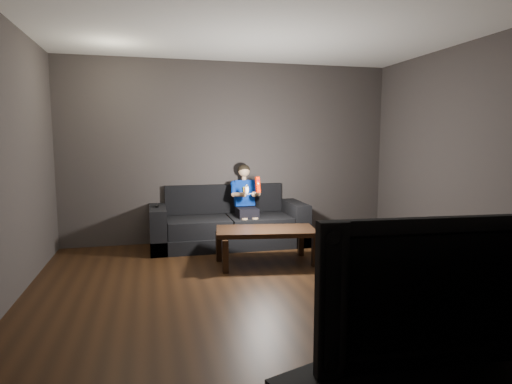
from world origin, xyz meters
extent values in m
plane|color=black|center=(0.00, 0.00, 0.00)|extent=(5.00, 5.00, 0.00)
cube|color=#3F3A37|center=(0.00, 2.50, 1.35)|extent=(5.00, 0.04, 2.70)
cube|color=#3F3A37|center=(0.00, -2.50, 1.35)|extent=(5.00, 0.04, 2.70)
cube|color=#3F3A37|center=(2.50, 0.00, 1.35)|extent=(0.04, 5.00, 2.70)
cube|color=white|center=(0.00, 0.00, 2.70)|extent=(5.00, 5.00, 0.02)
cube|color=black|center=(-0.12, 2.16, 0.10)|extent=(2.24, 0.97, 0.19)
cube|color=black|center=(-0.57, 2.06, 0.31)|extent=(0.88, 0.68, 0.23)
cube|color=black|center=(0.33, 2.06, 0.31)|extent=(0.88, 0.68, 0.23)
cube|color=black|center=(-0.12, 2.53, 0.65)|extent=(1.79, 0.22, 0.44)
cube|color=black|center=(-1.13, 2.16, 0.31)|extent=(0.22, 0.97, 0.61)
cube|color=black|center=(0.89, 2.16, 0.31)|extent=(0.22, 0.97, 0.61)
cube|color=black|center=(0.14, 2.04, 0.49)|extent=(0.29, 0.36, 0.13)
cube|color=navy|center=(0.14, 2.23, 0.75)|extent=(0.29, 0.20, 0.40)
cube|color=yellow|center=(0.14, 2.15, 0.81)|extent=(0.09, 0.09, 0.10)
cube|color=red|center=(0.14, 2.15, 0.81)|extent=(0.06, 0.06, 0.06)
cylinder|color=#E0AF7D|center=(0.14, 2.23, 0.97)|extent=(0.07, 0.07, 0.06)
sphere|color=#E0AF7D|center=(0.14, 2.23, 1.08)|extent=(0.17, 0.17, 0.17)
ellipsoid|color=black|center=(0.14, 2.24, 1.10)|extent=(0.18, 0.18, 0.15)
cylinder|color=navy|center=(-0.04, 2.17, 0.82)|extent=(0.08, 0.22, 0.18)
cylinder|color=navy|center=(0.31, 2.17, 0.82)|extent=(0.08, 0.22, 0.18)
cylinder|color=#E0AF7D|center=(0.01, 2.01, 0.78)|extent=(0.13, 0.23, 0.10)
cylinder|color=#E0AF7D|center=(0.27, 2.01, 0.78)|extent=(0.13, 0.23, 0.10)
sphere|color=#E0AF7D|center=(0.06, 1.92, 0.77)|extent=(0.08, 0.08, 0.08)
sphere|color=#E0AF7D|center=(0.22, 1.92, 0.77)|extent=(0.08, 0.08, 0.08)
cylinder|color=#E0AF7D|center=(0.06, 1.85, 0.28)|extent=(0.09, 0.09, 0.33)
cylinder|color=#E0AF7D|center=(0.21, 1.85, 0.28)|extent=(0.09, 0.09, 0.33)
cube|color=red|center=(0.22, 1.72, 0.93)|extent=(0.07, 0.09, 0.22)
cube|color=maroon|center=(0.22, 1.69, 0.99)|extent=(0.04, 0.02, 0.03)
cylinder|color=white|center=(0.22, 1.69, 0.91)|extent=(0.02, 0.01, 0.02)
ellipsoid|color=white|center=(0.06, 1.72, 0.87)|extent=(0.06, 0.09, 0.14)
cylinder|color=black|center=(0.06, 1.69, 0.92)|extent=(0.02, 0.01, 0.02)
cube|color=black|center=(-1.13, 2.11, 0.62)|extent=(0.06, 0.14, 0.03)
cube|color=black|center=(-1.13, 2.15, 0.64)|extent=(0.02, 0.02, 0.00)
cube|color=black|center=(0.16, 1.09, 0.42)|extent=(1.30, 0.79, 0.06)
cube|color=black|center=(-0.39, 0.85, 0.19)|extent=(0.07, 0.07, 0.39)
cube|color=black|center=(0.72, 0.85, 0.19)|extent=(0.07, 0.07, 0.39)
cube|color=black|center=(-0.39, 1.34, 0.19)|extent=(0.07, 0.07, 0.39)
cube|color=black|center=(0.72, 1.34, 0.19)|extent=(0.07, 0.07, 0.39)
imported|color=black|center=(0.03, -2.27, 0.88)|extent=(1.17, 0.23, 0.67)
camera|label=1|loc=(-1.20, -3.93, 1.54)|focal=30.00mm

